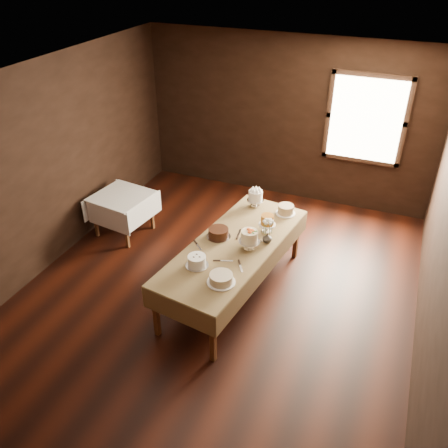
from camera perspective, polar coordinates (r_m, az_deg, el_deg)
floor at (r=6.37m, az=-0.69°, el=-8.15°), size 5.00×6.00×0.01m
ceiling at (r=5.03m, az=-0.90°, el=16.95°), size 5.00×6.00×0.01m
wall_back at (r=8.17m, az=7.61°, el=12.47°), size 5.00×0.02×2.80m
wall_front at (r=3.63m, az=-20.63°, el=-19.32°), size 5.00×0.02×2.80m
wall_left at (r=6.83m, az=-20.62°, el=6.60°), size 0.02×6.00×2.80m
wall_right at (r=5.26m, az=25.21°, el=-2.41°), size 0.02×6.00×2.80m
window at (r=7.84m, az=16.96°, el=12.08°), size 1.10×0.05×1.30m
display_table at (r=5.93m, az=1.24°, el=-2.95°), size 1.32×2.59×0.77m
side_table at (r=7.40m, az=-12.39°, el=2.93°), size 0.90×0.90×0.67m
cake_meringue at (r=6.67m, az=3.86°, el=3.07°), size 0.24×0.24×0.26m
cake_speckled at (r=6.55m, az=7.56°, el=1.74°), size 0.28×0.28×0.13m
cake_caramel at (r=6.11m, az=5.29°, el=-0.04°), size 0.22×0.22×0.26m
cake_chocolate at (r=6.00m, az=-0.68°, el=-1.12°), size 0.37×0.37×0.12m
cake_flowers at (r=5.75m, az=3.11°, el=-2.09°), size 0.27×0.27×0.27m
cake_swirl at (r=5.50m, az=-3.34°, el=-4.58°), size 0.27×0.27×0.14m
cake_cream at (r=5.26m, az=-0.35°, el=-6.72°), size 0.33×0.33×0.11m
cake_server_a at (r=5.61m, az=0.34°, el=-4.51°), size 0.23×0.11×0.01m
cake_server_b at (r=5.49m, az=2.10°, el=-5.44°), size 0.14×0.22×0.01m
cake_server_c at (r=6.12m, az=1.89°, el=-1.02°), size 0.06×0.24×0.01m
cake_server_d at (r=5.97m, az=4.53°, el=-2.07°), size 0.24×0.07×0.01m
cake_server_e at (r=5.85m, az=-3.08°, el=-2.84°), size 0.19×0.18×0.01m
flower_vase at (r=5.92m, az=5.31°, el=-1.72°), size 0.17×0.17×0.13m
flower_bouquet at (r=5.82m, az=5.40°, el=-0.22°), size 0.14×0.14×0.20m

